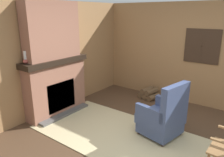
{
  "coord_description": "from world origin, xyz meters",
  "views": [
    {
      "loc": [
        1.48,
        -2.86,
        2.15
      ],
      "look_at": [
        -0.99,
        0.45,
        0.9
      ],
      "focal_mm": 35.0,
      "sensor_mm": 36.0,
      "label": 1
    }
  ],
  "objects_px": {
    "firewood_stack": "(149,94)",
    "storage_case": "(66,53)",
    "armchair": "(163,117)",
    "oil_lamp_vase": "(25,59)"
  },
  "relations": [
    {
      "from": "armchair",
      "to": "storage_case",
      "type": "xyz_separation_m",
      "value": [
        -2.31,
        -0.12,
        0.93
      ]
    },
    {
      "from": "oil_lamp_vase",
      "to": "firewood_stack",
      "type": "bearing_deg",
      "value": 64.29
    },
    {
      "from": "firewood_stack",
      "to": "storage_case",
      "type": "xyz_separation_m",
      "value": [
        -1.26,
        -1.63,
        1.18
      ]
    },
    {
      "from": "armchair",
      "to": "storage_case",
      "type": "distance_m",
      "value": 2.49
    },
    {
      "from": "armchair",
      "to": "oil_lamp_vase",
      "type": "relative_size",
      "value": 4.33
    },
    {
      "from": "oil_lamp_vase",
      "to": "armchair",
      "type": "bearing_deg",
      "value": 25.76
    },
    {
      "from": "armchair",
      "to": "firewood_stack",
      "type": "relative_size",
      "value": 2.01
    },
    {
      "from": "armchair",
      "to": "storage_case",
      "type": "relative_size",
      "value": 3.74
    },
    {
      "from": "oil_lamp_vase",
      "to": "storage_case",
      "type": "bearing_deg",
      "value": 89.99
    },
    {
      "from": "firewood_stack",
      "to": "oil_lamp_vase",
      "type": "xyz_separation_m",
      "value": [
        -1.26,
        -2.62,
        1.2
      ]
    }
  ]
}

